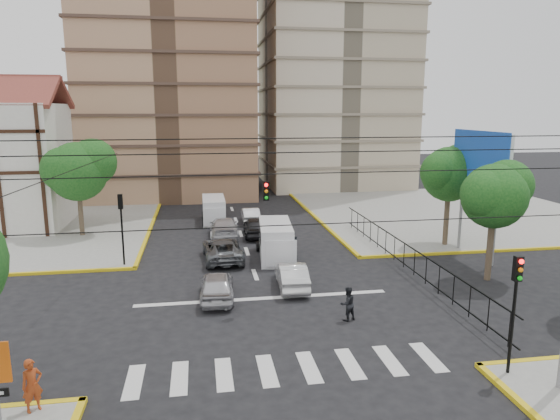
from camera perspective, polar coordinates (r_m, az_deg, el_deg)
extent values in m
plane|color=black|center=(24.96, -1.55, -11.06)|extent=(160.00, 160.00, 0.00)
cube|color=gray|center=(49.59, 18.64, -0.19)|extent=(26.00, 26.00, 0.15)
cube|color=silver|center=(19.61, 0.94, -17.68)|extent=(12.00, 2.40, 0.01)
cube|color=silver|center=(26.06, -1.91, -10.05)|extent=(13.00, 0.40, 0.01)
cylinder|color=slate|center=(32.94, 23.27, -2.50)|extent=(0.20, 0.20, 4.00)
cylinder|color=slate|center=(36.27, 19.92, -1.03)|extent=(0.20, 0.20, 4.00)
cube|color=silver|center=(33.96, 22.01, 4.86)|extent=(0.25, 6.00, 4.00)
cube|color=blue|center=(33.85, 21.72, 4.86)|extent=(0.08, 6.20, 4.20)
cylinder|color=#473828|center=(30.52, 22.88, -3.61)|extent=(0.36, 0.36, 4.20)
sphere|color=#144617|center=(29.97, 23.29, 1.47)|extent=(3.60, 3.60, 3.60)
sphere|color=#144617|center=(30.63, 24.49, 2.59)|extent=(2.88, 2.88, 2.88)
sphere|color=#144617|center=(29.31, 22.44, 1.69)|extent=(2.70, 2.70, 2.70)
cylinder|color=#473828|center=(36.87, 18.50, -0.60)|extent=(0.36, 0.36, 4.48)
sphere|color=#144617|center=(36.41, 18.79, 3.90)|extent=(3.80, 3.80, 3.80)
sphere|color=#144617|center=(37.06, 19.93, 4.84)|extent=(3.04, 3.04, 3.04)
sphere|color=#144617|center=(35.77, 17.96, 4.14)|extent=(2.85, 2.85, 2.85)
cylinder|color=#473828|center=(40.56, -21.84, 0.02)|extent=(0.36, 0.36, 4.20)
sphere|color=#144617|center=(40.13, -22.15, 4.09)|extent=(4.40, 4.40, 4.40)
sphere|color=#144617|center=(40.12, -20.59, 5.15)|extent=(3.52, 3.52, 3.52)
sphere|color=#144617|center=(40.02, -23.49, 4.29)|extent=(3.30, 3.30, 3.30)
cylinder|color=black|center=(20.08, 24.98, -12.07)|extent=(0.12, 0.12, 3.50)
cube|color=black|center=(19.35, 25.53, -6.06)|extent=(0.28, 0.22, 0.90)
sphere|color=#FF0C0C|center=(19.27, 25.61, -5.21)|extent=(0.17, 0.17, 0.17)
cylinder|color=black|center=(31.95, -17.55, -2.96)|extent=(0.12, 0.12, 3.50)
cube|color=black|center=(31.50, -17.79, 0.92)|extent=(0.28, 0.22, 0.90)
sphere|color=#FF0C0C|center=(31.45, -17.82, 1.46)|extent=(0.17, 0.17, 0.17)
cube|color=black|center=(23.37, -1.63, 2.20)|extent=(0.28, 0.22, 0.90)
cylinder|color=black|center=(14.57, 3.11, -1.65)|extent=(18.00, 0.03, 0.03)
cube|color=silver|center=(32.60, -0.52, -3.49)|extent=(2.46, 5.17, 2.30)
cube|color=silver|center=(30.74, 0.05, -4.71)|extent=(2.00, 1.37, 1.60)
cube|color=black|center=(30.26, 0.16, -3.89)|extent=(1.85, 0.27, 0.90)
cylinder|color=black|center=(31.17, -1.80, -5.73)|extent=(0.25, 0.70, 0.70)
cylinder|color=black|center=(31.46, 1.65, -5.57)|extent=(0.25, 0.70, 0.70)
cylinder|color=black|center=(34.22, -2.51, -4.17)|extent=(0.25, 0.70, 0.70)
cylinder|color=black|center=(34.49, 0.64, -4.04)|extent=(0.25, 0.70, 0.70)
cube|color=silver|center=(43.28, -7.59, 0.02)|extent=(1.87, 4.63, 2.13)
cube|color=silver|center=(41.49, -7.50, -0.66)|extent=(1.76, 1.12, 1.48)
cube|color=black|center=(41.07, -7.50, -0.06)|extent=(1.71, 0.11, 0.83)
cylinder|color=black|center=(41.97, -8.69, -1.40)|extent=(0.25, 0.65, 0.65)
cylinder|color=black|center=(42.01, -6.30, -1.32)|extent=(0.25, 0.65, 0.65)
cylinder|color=black|center=(44.86, -8.74, -0.57)|extent=(0.25, 0.65, 0.65)
cylinder|color=black|center=(44.90, -6.50, -0.50)|extent=(0.25, 0.65, 0.65)
imported|color=#BBBBC0|center=(25.96, -7.21, -8.54)|extent=(1.90, 4.30, 1.44)
imported|color=silver|center=(27.34, 1.34, -7.45)|extent=(1.71, 4.32, 1.40)
imported|color=slate|center=(32.37, -6.58, -4.48)|extent=(2.59, 5.23, 1.43)
imported|color=silver|center=(38.07, -6.43, -1.99)|extent=(2.19, 5.25, 1.51)
imported|color=black|center=(38.21, -2.79, -1.90)|extent=(1.97, 4.46, 1.49)
imported|color=white|center=(42.80, -3.40, -0.58)|extent=(1.42, 3.98, 1.31)
imported|color=#A63F19|center=(18.38, -26.47, -17.50)|extent=(0.76, 0.70, 1.74)
imported|color=black|center=(23.46, 7.72, -10.57)|extent=(0.94, 0.83, 1.60)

